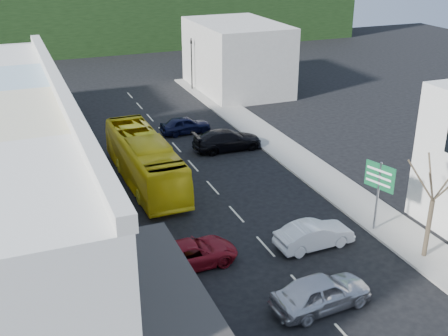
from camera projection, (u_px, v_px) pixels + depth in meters
ground at (265, 246)px, 30.06m from camera, size 120.00×120.00×0.00m
sidewalk_left at (93, 193)px, 36.01m from camera, size 3.00×52.00×0.15m
sidewalk_right at (299, 160)px, 41.13m from camera, size 3.00×52.00×0.15m
shopfront_row at (3, 178)px, 28.50m from camera, size 8.25×30.00×8.00m
distant_block_left at (2, 90)px, 47.85m from camera, size 8.00×10.00×6.00m
distant_block_right at (237, 57)px, 58.07m from camera, size 8.00×12.00×7.00m
bus at (145, 161)px, 37.12m from camera, size 2.73×11.65×3.10m
car_silver at (321, 294)px, 24.96m from camera, size 4.53×2.15×1.40m
car_white at (314, 235)px, 29.79m from camera, size 4.47×1.98×1.40m
car_red at (191, 253)px, 28.17m from camera, size 4.68×2.12×1.40m
car_black_near at (227, 141)px, 43.05m from camera, size 4.54×1.93×1.40m
car_navy_mid at (185, 125)px, 46.48m from camera, size 4.45×1.93×1.40m
pedestrian_left at (103, 248)px, 28.02m from camera, size 0.58×0.70×1.70m
direction_sign at (377, 197)px, 30.81m from camera, size 1.32×2.00×4.18m
street_tree at (433, 201)px, 27.75m from camera, size 3.32×3.32×6.58m
traffic_signal at (192, 65)px, 58.25m from camera, size 0.70×1.16×5.43m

